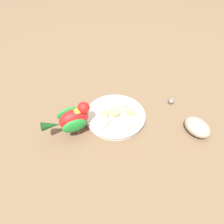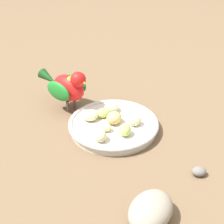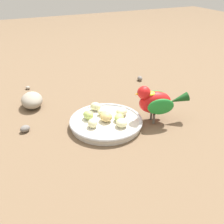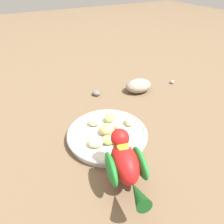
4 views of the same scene
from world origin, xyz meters
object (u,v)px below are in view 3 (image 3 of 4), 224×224
at_px(apple_piece_6, 122,112).
at_px(pebble_2, 140,78).
at_px(parrot, 156,101).
at_px(feeding_bowl, 106,122).
at_px(apple_piece_1, 119,117).
at_px(apple_piece_4, 102,112).
at_px(apple_piece_3, 92,123).
at_px(pebble_1, 25,129).
at_px(apple_piece_2, 88,115).
at_px(apple_piece_5, 96,106).
at_px(rock_large, 32,100).
at_px(apple_piece_0, 106,117).
at_px(apple_piece_7, 122,123).
at_px(pebble_0, 28,88).

distance_m(apple_piece_6, pebble_2, 0.34).
bearing_deg(parrot, feeding_bowl, 0.17).
bearing_deg(apple_piece_1, apple_piece_4, -58.88).
bearing_deg(apple_piece_3, apple_piece_4, -135.90).
distance_m(feeding_bowl, pebble_1, 0.23).
distance_m(apple_piece_2, apple_piece_5, 0.06).
bearing_deg(feeding_bowl, rock_large, -51.64).
distance_m(apple_piece_0, apple_piece_3, 0.05).
bearing_deg(apple_piece_2, apple_piece_4, -174.50).
relative_size(apple_piece_2, parrot, 0.21).
height_order(apple_piece_0, apple_piece_7, apple_piece_0).
relative_size(feeding_bowl, apple_piece_3, 6.76).
bearing_deg(apple_piece_5, parrot, 143.62).
bearing_deg(feeding_bowl, apple_piece_2, -35.76).
bearing_deg(parrot, apple_piece_3, 7.62).
xyz_separation_m(apple_piece_2, apple_piece_6, (-0.10, 0.02, -0.00)).
xyz_separation_m(apple_piece_4, parrot, (-0.14, 0.07, 0.04)).
distance_m(apple_piece_4, pebble_1, 0.23).
xyz_separation_m(apple_piece_3, apple_piece_6, (-0.10, -0.03, 0.00)).
bearing_deg(apple_piece_7, apple_piece_3, -23.47).
distance_m(feeding_bowl, apple_piece_1, 0.04).
bearing_deg(parrot, pebble_2, -98.33).
distance_m(apple_piece_0, parrot, 0.15).
bearing_deg(apple_piece_4, apple_piece_1, 121.12).
xyz_separation_m(apple_piece_0, pebble_1, (0.22, -0.07, -0.02)).
distance_m(apple_piece_1, apple_piece_7, 0.03).
bearing_deg(apple_piece_3, feeding_bowl, -163.37).
distance_m(apple_piece_5, apple_piece_7, 0.12).
height_order(apple_piece_4, pebble_1, apple_piece_4).
bearing_deg(pebble_1, pebble_2, -157.94).
relative_size(apple_piece_5, apple_piece_7, 0.92).
bearing_deg(apple_piece_5, apple_piece_6, 133.21).
relative_size(apple_piece_1, pebble_1, 1.18).
distance_m(apple_piece_2, pebble_0, 0.36).
height_order(apple_piece_3, pebble_0, apple_piece_3).
bearing_deg(apple_piece_5, pebble_2, -144.39).
height_order(apple_piece_1, pebble_1, apple_piece_1).
relative_size(feeding_bowl, apple_piece_0, 5.46).
height_order(apple_piece_3, apple_piece_5, apple_piece_5).
bearing_deg(parrot, apple_piece_1, 3.88).
bearing_deg(apple_piece_0, parrot, 166.86).
bearing_deg(parrot, apple_piece_2, -5.52).
relative_size(apple_piece_3, apple_piece_6, 0.83).
bearing_deg(apple_piece_2, pebble_0, -70.80).
height_order(feeding_bowl, apple_piece_6, apple_piece_6).
distance_m(apple_piece_3, apple_piece_7, 0.08).
xyz_separation_m(apple_piece_0, pebble_0, (0.16, -0.38, -0.03)).
distance_m(apple_piece_1, pebble_2, 0.37).
height_order(feeding_bowl, pebble_0, feeding_bowl).
bearing_deg(apple_piece_7, apple_piece_0, -58.44).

